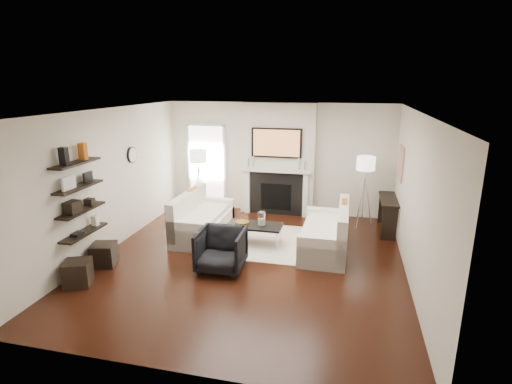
% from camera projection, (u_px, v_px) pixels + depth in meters
% --- Properties ---
extents(room_envelope, '(6.00, 6.00, 6.00)m').
position_uv_depth(room_envelope, '(248.00, 190.00, 6.95)').
color(room_envelope, black).
rests_on(room_envelope, ground).
extents(chimney_breast, '(1.80, 0.25, 2.70)m').
position_uv_depth(chimney_breast, '(277.00, 160.00, 9.64)').
color(chimney_breast, silver).
rests_on(chimney_breast, floor).
extents(fireplace_surround, '(1.30, 0.02, 1.04)m').
position_uv_depth(fireplace_surround, '(276.00, 194.00, 9.74)').
color(fireplace_surround, black).
rests_on(fireplace_surround, floor).
extents(firebox, '(0.75, 0.02, 0.65)m').
position_uv_depth(firebox, '(276.00, 197.00, 9.75)').
color(firebox, black).
rests_on(firebox, floor).
extents(mantel_pilaster_l, '(0.12, 0.08, 1.10)m').
position_uv_depth(mantel_pilaster_l, '(247.00, 191.00, 9.86)').
color(mantel_pilaster_l, white).
rests_on(mantel_pilaster_l, floor).
extents(mantel_pilaster_r, '(0.12, 0.08, 1.10)m').
position_uv_depth(mantel_pilaster_r, '(305.00, 195.00, 9.55)').
color(mantel_pilaster_r, white).
rests_on(mantel_pilaster_r, floor).
extents(mantel_shelf, '(1.70, 0.18, 0.07)m').
position_uv_depth(mantel_shelf, '(276.00, 170.00, 9.53)').
color(mantel_shelf, white).
rests_on(mantel_shelf, chimney_breast).
extents(tv_body, '(1.20, 0.06, 0.70)m').
position_uv_depth(tv_body, '(277.00, 143.00, 9.38)').
color(tv_body, black).
rests_on(tv_body, chimney_breast).
extents(tv_screen, '(1.10, 0.00, 0.62)m').
position_uv_depth(tv_screen, '(276.00, 143.00, 9.35)').
color(tv_screen, '#BF723F').
rests_on(tv_screen, tv_body).
extents(candlestick_l_tall, '(0.04, 0.04, 0.30)m').
position_uv_depth(candlestick_l_tall, '(254.00, 162.00, 9.61)').
color(candlestick_l_tall, silver).
rests_on(candlestick_l_tall, mantel_shelf).
extents(candlestick_l_short, '(0.04, 0.04, 0.24)m').
position_uv_depth(candlestick_l_short, '(248.00, 163.00, 9.65)').
color(candlestick_l_short, silver).
rests_on(candlestick_l_short, mantel_shelf).
extents(candlestick_r_tall, '(0.04, 0.04, 0.30)m').
position_uv_depth(candlestick_r_tall, '(299.00, 164.00, 9.37)').
color(candlestick_r_tall, silver).
rests_on(candlestick_r_tall, mantel_shelf).
extents(candlestick_r_short, '(0.04, 0.04, 0.24)m').
position_uv_depth(candlestick_r_short, '(305.00, 165.00, 9.35)').
color(candlestick_r_short, silver).
rests_on(candlestick_r_short, mantel_shelf).
extents(hallway_panel, '(0.90, 0.02, 2.10)m').
position_uv_depth(hallway_panel, '(207.00, 167.00, 10.23)').
color(hallway_panel, white).
rests_on(hallway_panel, floor).
extents(door_trim_l, '(0.06, 0.06, 2.16)m').
position_uv_depth(door_trim_l, '(189.00, 167.00, 10.32)').
color(door_trim_l, white).
rests_on(door_trim_l, floor).
extents(door_trim_r, '(0.06, 0.06, 2.16)m').
position_uv_depth(door_trim_r, '(225.00, 168.00, 10.11)').
color(door_trim_r, white).
rests_on(door_trim_r, floor).
extents(door_trim_top, '(1.02, 0.06, 0.06)m').
position_uv_depth(door_trim_top, '(205.00, 125.00, 9.92)').
color(door_trim_top, white).
rests_on(door_trim_top, wall_back).
extents(rug, '(2.60, 2.00, 0.01)m').
position_uv_depth(rug, '(270.00, 242.00, 8.18)').
color(rug, beige).
rests_on(rug, floor).
extents(loveseat_left_base, '(0.85, 1.80, 0.42)m').
position_uv_depth(loveseat_left_base, '(203.00, 226.00, 8.45)').
color(loveseat_left_base, white).
rests_on(loveseat_left_base, floor).
extents(loveseat_left_back, '(0.18, 1.80, 0.80)m').
position_uv_depth(loveseat_left_back, '(188.00, 211.00, 8.44)').
color(loveseat_left_back, white).
rests_on(loveseat_left_back, floor).
extents(loveseat_left_arm_n, '(0.85, 0.18, 0.60)m').
position_uv_depth(loveseat_left_arm_n, '(189.00, 236.00, 7.67)').
color(loveseat_left_arm_n, white).
rests_on(loveseat_left_arm_n, floor).
extents(loveseat_left_arm_s, '(0.85, 0.18, 0.60)m').
position_uv_depth(loveseat_left_arm_s, '(216.00, 211.00, 9.19)').
color(loveseat_left_arm_s, white).
rests_on(loveseat_left_arm_s, floor).
extents(loveseat_left_cushion, '(0.63, 1.44, 0.10)m').
position_uv_depth(loveseat_left_cushion, '(205.00, 215.00, 8.37)').
color(loveseat_left_cushion, white).
rests_on(loveseat_left_cushion, loveseat_left_base).
extents(pillow_left_orange, '(0.10, 0.42, 0.42)m').
position_uv_depth(pillow_left_orange, '(193.00, 198.00, 8.67)').
color(pillow_left_orange, '#BD5E17').
rests_on(pillow_left_orange, loveseat_left_cushion).
extents(pillow_left_charcoal, '(0.10, 0.40, 0.40)m').
position_uv_depth(pillow_left_charcoal, '(182.00, 206.00, 8.11)').
color(pillow_left_charcoal, black).
rests_on(pillow_left_charcoal, loveseat_left_cushion).
extents(loveseat_right_base, '(0.85, 1.80, 0.42)m').
position_uv_depth(loveseat_right_base, '(324.00, 241.00, 7.69)').
color(loveseat_right_base, white).
rests_on(loveseat_right_base, floor).
extents(loveseat_right_back, '(0.18, 1.80, 0.80)m').
position_uv_depth(loveseat_right_back, '(343.00, 227.00, 7.54)').
color(loveseat_right_back, white).
rests_on(loveseat_right_back, floor).
extents(loveseat_right_arm_n, '(0.85, 0.18, 0.60)m').
position_uv_depth(loveseat_right_arm_n, '(321.00, 253.00, 6.91)').
color(loveseat_right_arm_n, white).
rests_on(loveseat_right_arm_n, floor).
extents(loveseat_right_arm_s, '(0.85, 0.18, 0.60)m').
position_uv_depth(loveseat_right_arm_s, '(327.00, 222.00, 8.43)').
color(loveseat_right_arm_s, white).
rests_on(loveseat_right_arm_s, floor).
extents(loveseat_right_cushion, '(0.63, 1.44, 0.10)m').
position_uv_depth(loveseat_right_cushion, '(322.00, 228.00, 7.64)').
color(loveseat_right_cushion, white).
rests_on(loveseat_right_cushion, loveseat_right_base).
extents(pillow_right_orange, '(0.10, 0.42, 0.42)m').
position_uv_depth(pillow_right_orange, '(344.00, 212.00, 7.76)').
color(pillow_right_orange, '#BD5E17').
rests_on(pillow_right_orange, loveseat_right_cushion).
extents(pillow_right_charcoal, '(0.10, 0.40, 0.40)m').
position_uv_depth(pillow_right_charcoal, '(343.00, 222.00, 7.20)').
color(pillow_right_charcoal, black).
rests_on(pillow_right_charcoal, loveseat_right_cushion).
extents(coffee_table, '(1.10, 0.55, 0.04)m').
position_uv_depth(coffee_table, '(254.00, 226.00, 7.95)').
color(coffee_table, black).
rests_on(coffee_table, floor).
extents(coffee_leg_nw, '(0.02, 0.02, 0.38)m').
position_uv_depth(coffee_leg_nw, '(227.00, 237.00, 7.91)').
color(coffee_leg_nw, silver).
rests_on(coffee_leg_nw, floor).
extents(coffee_leg_ne, '(0.02, 0.02, 0.38)m').
position_uv_depth(coffee_leg_ne, '(277.00, 242.00, 7.69)').
color(coffee_leg_ne, silver).
rests_on(coffee_leg_ne, floor).
extents(coffee_leg_sw, '(0.02, 0.02, 0.38)m').
position_uv_depth(coffee_leg_sw, '(233.00, 230.00, 8.32)').
color(coffee_leg_sw, silver).
rests_on(coffee_leg_sw, floor).
extents(coffee_leg_se, '(0.02, 0.02, 0.38)m').
position_uv_depth(coffee_leg_se, '(281.00, 234.00, 8.10)').
color(coffee_leg_se, silver).
rests_on(coffee_leg_se, floor).
extents(hurricane_glass, '(0.15, 0.15, 0.26)m').
position_uv_depth(hurricane_glass, '(262.00, 219.00, 7.87)').
color(hurricane_glass, white).
rests_on(hurricane_glass, coffee_table).
extents(hurricane_candle, '(0.10, 0.10, 0.15)m').
position_uv_depth(hurricane_candle, '(262.00, 222.00, 7.89)').
color(hurricane_candle, white).
rests_on(hurricane_candle, coffee_table).
extents(copper_bowl, '(0.29, 0.29, 0.05)m').
position_uv_depth(copper_bowl, '(242.00, 223.00, 7.99)').
color(copper_bowl, '#9E671A').
rests_on(copper_bowl, coffee_table).
extents(armchair, '(0.80, 0.75, 0.80)m').
position_uv_depth(armchair, '(221.00, 248.00, 6.88)').
color(armchair, black).
rests_on(armchair, floor).
extents(lamp_left_post, '(0.02, 0.02, 1.20)m').
position_uv_depth(lamp_left_post, '(199.00, 190.00, 9.80)').
color(lamp_left_post, silver).
rests_on(lamp_left_post, floor).
extents(lamp_left_shade, '(0.40, 0.40, 0.30)m').
position_uv_depth(lamp_left_shade, '(198.00, 156.00, 9.57)').
color(lamp_left_shade, white).
rests_on(lamp_left_shade, lamp_left_post).
extents(lamp_left_leg_a, '(0.25, 0.02, 1.23)m').
position_uv_depth(lamp_left_leg_a, '(204.00, 190.00, 9.77)').
color(lamp_left_leg_a, silver).
rests_on(lamp_left_leg_a, floor).
extents(lamp_left_leg_b, '(0.14, 0.22, 1.23)m').
position_uv_depth(lamp_left_leg_b, '(199.00, 189.00, 9.90)').
color(lamp_left_leg_b, silver).
rests_on(lamp_left_leg_b, floor).
extents(lamp_left_leg_c, '(0.14, 0.22, 1.23)m').
position_uv_depth(lamp_left_leg_c, '(196.00, 191.00, 9.72)').
color(lamp_left_leg_c, silver).
rests_on(lamp_left_leg_c, floor).
extents(lamp_right_post, '(0.02, 0.02, 1.20)m').
position_uv_depth(lamp_right_post, '(363.00, 201.00, 8.93)').
color(lamp_right_post, silver).
rests_on(lamp_right_post, floor).
extents(lamp_right_shade, '(0.40, 0.40, 0.30)m').
position_uv_depth(lamp_right_shade, '(366.00, 163.00, 8.70)').
color(lamp_right_shade, white).
rests_on(lamp_right_shade, lamp_right_post).
extents(lamp_right_leg_a, '(0.25, 0.02, 1.23)m').
position_uv_depth(lamp_right_leg_a, '(368.00, 201.00, 8.90)').
color(lamp_right_leg_a, silver).
rests_on(lamp_right_leg_a, floor).
extents(lamp_right_leg_b, '(0.14, 0.22, 1.23)m').
position_uv_depth(lamp_right_leg_b, '(361.00, 199.00, 9.03)').
color(lamp_right_leg_b, silver).
rests_on(lamp_right_leg_b, floor).
extents(lamp_right_leg_c, '(0.14, 0.22, 1.23)m').
position_uv_depth(lamp_right_leg_c, '(361.00, 202.00, 8.85)').
color(lamp_right_leg_c, silver).
rests_on(lamp_right_leg_c, floor).
extents(console_top, '(0.35, 1.20, 0.04)m').
position_uv_depth(console_top, '(389.00, 199.00, 8.58)').
color(console_top, black).
rests_on(console_top, floor).
extents(console_leg_n, '(0.30, 0.04, 0.71)m').
position_uv_depth(console_leg_n, '(389.00, 224.00, 8.17)').
color(console_leg_n, black).
rests_on(console_leg_n, floor).
extents(console_leg_s, '(0.30, 0.04, 0.71)m').
position_uv_depth(console_leg_s, '(385.00, 208.00, 9.20)').
color(console_leg_s, black).
rests_on(console_leg_s, floor).
extents(wall_art, '(0.03, 0.70, 0.70)m').
position_uv_depth(wall_art, '(401.00, 163.00, 8.22)').
color(wall_art, tan).
rests_on(wall_art, wall_right).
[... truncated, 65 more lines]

